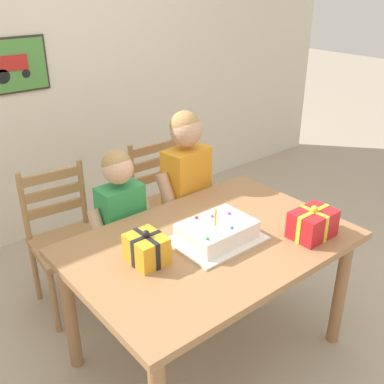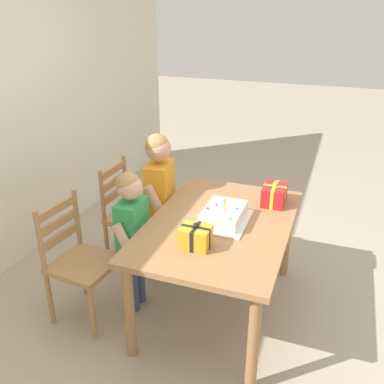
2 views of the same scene
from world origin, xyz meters
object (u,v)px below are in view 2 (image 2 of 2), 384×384
dining_table (220,234)px  gift_box_beside_cake (274,195)px  child_older (160,192)px  child_younger (132,229)px  chair_right (131,213)px  birthday_cake (224,215)px  chair_left (80,261)px  gift_box_red_large (196,237)px

dining_table → gift_box_beside_cake: 0.55m
dining_table → child_older: child_older is taller
gift_box_beside_cake → child_older: bearing=96.7°
dining_table → child_younger: size_ratio=1.29×
dining_table → chair_right: size_ratio=1.55×
birthday_cake → child_older: child_older is taller
child_older → gift_box_beside_cake: bearing=-83.3°
chair_left → child_older: 0.84m
dining_table → child_younger: 0.63m
gift_box_beside_cake → chair_right: 1.27m
chair_right → birthday_cake: bearing=-111.5°
birthday_cake → gift_box_red_large: 0.39m
gift_box_beside_cake → child_younger: child_younger is taller
chair_left → dining_table: bearing=-67.1°
birthday_cake → child_younger: 0.66m
chair_right → child_younger: bearing=-150.2°
birthday_cake → gift_box_beside_cake: birthday_cake is taller
dining_table → gift_box_red_large: size_ratio=7.51×
birthday_cake → gift_box_beside_cake: 0.49m
birthday_cake → gift_box_red_large: birthday_cake is taller
birthday_cake → gift_box_red_large: bearing=169.4°
chair_left → chair_right: same height
birthday_cake → chair_left: 1.08m
child_younger → gift_box_beside_cake: bearing=-56.4°
chair_right → child_older: (-0.07, -0.32, 0.29)m
gift_box_red_large → chair_right: size_ratio=0.21×
gift_box_red_large → child_younger: bearing=70.9°
chair_left → child_younger: 0.44m
birthday_cake → gift_box_beside_cake: size_ratio=1.88×
chair_left → child_younger: size_ratio=0.83×
chair_right → dining_table: bearing=-113.2°
dining_table → gift_box_beside_cake: bearing=-34.7°
gift_box_red_large → chair_right: (0.75, 0.87, -0.35)m
chair_right → child_older: bearing=-102.2°
chair_right → child_younger: child_younger is taller
gift_box_red_large → chair_right: 1.20m
gift_box_beside_cake → child_older: child_older is taller
gift_box_red_large → gift_box_beside_cake: 0.86m
dining_table → birthday_cake: size_ratio=3.25×
gift_box_red_large → gift_box_beside_cake: (0.79, -0.35, 0.00)m
dining_table → child_younger: child_younger is taller
birthday_cake → chair_right: 1.07m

